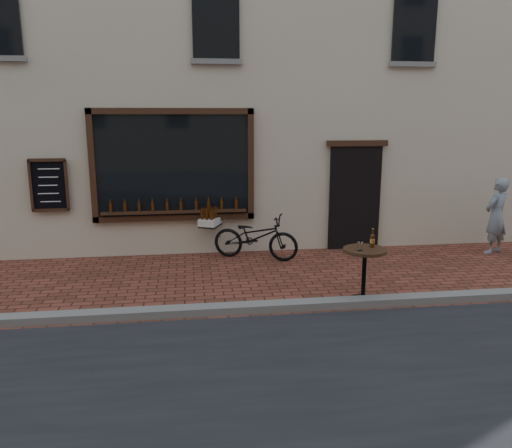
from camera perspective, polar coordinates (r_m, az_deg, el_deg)
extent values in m
plane|color=#56291C|center=(7.42, 5.45, -10.20)|extent=(90.00, 90.00, 0.00)
cube|color=slate|center=(7.58, 5.11, -9.21)|extent=(90.00, 0.25, 0.12)
cube|color=beige|center=(13.43, -0.87, 21.63)|extent=(28.00, 6.00, 10.00)
cube|color=black|center=(10.16, -9.45, 6.62)|extent=(3.00, 0.06, 2.00)
cube|color=black|center=(10.10, -9.67, 12.60)|extent=(3.24, 0.10, 0.12)
cube|color=black|center=(10.30, -9.24, 0.74)|extent=(3.24, 0.10, 0.12)
cube|color=black|center=(10.31, -18.20, 6.25)|extent=(0.12, 0.10, 2.24)
cube|color=black|center=(10.22, -0.62, 6.82)|extent=(0.12, 0.10, 2.24)
cube|color=black|center=(10.23, -9.27, 1.39)|extent=(2.90, 0.16, 0.05)
cube|color=black|center=(10.85, 11.20, 2.92)|extent=(1.10, 0.10, 2.20)
cube|color=black|center=(10.70, 11.52, 9.03)|extent=(1.30, 0.10, 0.12)
cube|color=black|center=(10.54, -22.57, 4.12)|extent=(0.62, 0.04, 0.92)
cylinder|color=#3D1C07|center=(10.32, -16.25, 1.83)|extent=(0.06, 0.06, 0.19)
cylinder|color=#3D1C07|center=(10.28, -14.72, 1.88)|extent=(0.06, 0.06, 0.19)
cylinder|color=#3D1C07|center=(10.25, -13.18, 1.93)|extent=(0.06, 0.06, 0.19)
cylinder|color=#3D1C07|center=(10.23, -11.63, 1.98)|extent=(0.06, 0.06, 0.19)
cylinder|color=#3D1C07|center=(10.21, -10.08, 2.03)|extent=(0.06, 0.06, 0.19)
cylinder|color=#3D1C07|center=(10.20, -8.52, 2.08)|extent=(0.06, 0.06, 0.19)
cylinder|color=#3D1C07|center=(10.20, -6.96, 2.12)|extent=(0.06, 0.06, 0.19)
cylinder|color=#3D1C07|center=(10.21, -5.40, 2.17)|extent=(0.06, 0.06, 0.19)
cylinder|color=#3D1C07|center=(10.23, -3.84, 2.21)|extent=(0.06, 0.06, 0.19)
cylinder|color=#3D1C07|center=(10.25, -2.29, 2.25)|extent=(0.06, 0.06, 0.19)
cube|color=black|center=(10.29, -4.62, 22.19)|extent=(0.90, 0.06, 1.40)
cube|color=black|center=(11.26, 17.68, 20.82)|extent=(0.90, 0.06, 1.40)
imported|color=black|center=(9.97, -0.05, -1.46)|extent=(1.83, 1.25, 0.91)
cube|color=black|center=(10.23, -5.25, -0.17)|extent=(0.51, 0.58, 0.03)
cube|color=beige|center=(10.21, -5.26, 0.30)|extent=(0.52, 0.60, 0.14)
cylinder|color=#3D1C07|center=(9.97, -5.11, 1.00)|extent=(0.06, 0.06, 0.19)
cylinder|color=#3D1C07|center=(10.01, -5.65, 1.03)|extent=(0.06, 0.06, 0.19)
cylinder|color=#3D1C07|center=(10.04, -6.19, 1.06)|extent=(0.06, 0.06, 0.19)
cylinder|color=#3D1C07|center=(10.08, -4.86, 1.13)|extent=(0.06, 0.06, 0.19)
cylinder|color=#3D1C07|center=(10.12, -5.40, 1.16)|extent=(0.06, 0.06, 0.19)
cylinder|color=#3D1C07|center=(10.15, -5.93, 1.19)|extent=(0.06, 0.06, 0.19)
cylinder|color=#3D1C07|center=(10.19, -4.62, 1.26)|extent=(0.06, 0.06, 0.19)
cylinder|color=#3D1C07|center=(10.23, -5.15, 1.29)|extent=(0.06, 0.06, 0.19)
cylinder|color=#3D1C07|center=(10.27, -5.68, 1.32)|extent=(0.06, 0.06, 0.19)
cylinder|color=#3D1C07|center=(10.31, -4.39, 1.38)|extent=(0.06, 0.06, 0.19)
cylinder|color=#3D1C07|center=(10.34, -4.92, 1.41)|extent=(0.06, 0.06, 0.19)
cylinder|color=#3D1C07|center=(10.38, -5.44, 1.44)|extent=(0.06, 0.06, 0.19)
cylinder|color=black|center=(8.01, 12.08, -8.57)|extent=(0.49, 0.49, 0.03)
cylinder|color=black|center=(7.87, 12.22, -5.82)|extent=(0.07, 0.07, 0.78)
cylinder|color=black|center=(7.76, 12.36, -2.94)|extent=(0.67, 0.67, 0.04)
cylinder|color=gold|center=(7.83, 13.15, -1.88)|extent=(0.07, 0.07, 0.07)
cylinder|color=white|center=(7.62, 11.80, -2.45)|extent=(0.09, 0.09, 0.14)
imported|color=gray|center=(11.44, 25.75, 0.83)|extent=(0.69, 0.60, 1.59)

